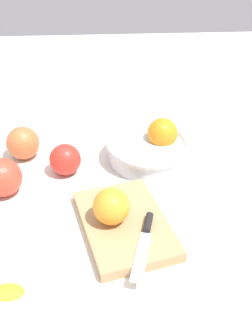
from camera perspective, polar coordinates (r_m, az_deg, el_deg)
The scene contains 9 objects.
ground_plane at distance 0.81m, azimuth -5.79°, elevation -4.93°, with size 2.40×2.40×0.00m, color silver.
bowl at distance 0.92m, azimuth 3.62°, elevation 3.11°, with size 0.20×0.20×0.10m.
cutting_board at distance 0.74m, azimuth -0.19°, elevation -8.19°, with size 0.22×0.15×0.02m, color tan.
orange_on_board at distance 0.71m, azimuth -2.14°, elevation -5.61°, with size 0.07×0.07×0.07m, color orange.
knife at distance 0.70m, azimuth 2.83°, elevation -9.91°, with size 0.15×0.06×0.01m.
apple_front_left at distance 0.96m, azimuth -14.76°, elevation 3.53°, with size 0.08×0.08×0.08m, color #CC6638.
apple_front_left_2 at distance 0.88m, azimuth -8.84°, elevation 1.21°, with size 0.07×0.07×0.07m, color red.
apple_front_left_3 at distance 0.85m, azimuth -17.54°, elevation -1.31°, with size 0.08×0.08×0.08m, color #D6422D.
citrus_peel at distance 0.67m, azimuth -16.79°, elevation -16.73°, with size 0.05×0.04×0.01m, color orange.
Camera 1 is at (0.63, 0.04, 0.51)m, focal length 41.91 mm.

